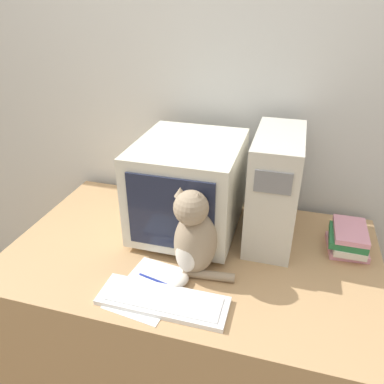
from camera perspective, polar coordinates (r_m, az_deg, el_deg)
The scene contains 9 objects.
wall_back at distance 1.80m, azimuth 4.61°, elevation 13.61°, with size 7.00×0.05×2.50m.
desk at distance 1.82m, azimuth 0.02°, elevation -18.39°, with size 1.50×0.89×0.76m.
crt_monitor at distance 1.58m, azimuth -0.53°, elevation 0.81°, with size 0.42×0.49×0.41m.
computer_tower at distance 1.57m, azimuth 12.46°, elevation 0.63°, with size 0.19×0.42×0.46m.
keyboard at distance 1.33m, azimuth -4.46°, elevation -16.18°, with size 0.45×0.15×0.02m.
cat at distance 1.36m, azimuth 0.35°, elevation -6.93°, with size 0.26×0.25×0.36m.
book_stack at distance 1.66m, azimuth 22.71°, elevation -6.73°, with size 0.16×0.20×0.10m.
pen at distance 1.42m, azimuth -5.49°, elevation -13.28°, with size 0.15×0.04×0.01m.
paper_sheet at distance 1.40m, azimuth -6.56°, elevation -14.36°, with size 0.25×0.32×0.00m.
Camera 1 is at (0.34, -0.75, 1.71)m, focal length 35.00 mm.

